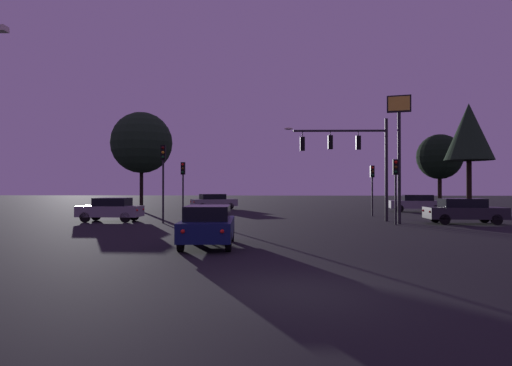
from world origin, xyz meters
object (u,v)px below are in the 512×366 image
Objects in this scene: traffic_light_far_side at (396,178)px; car_crossing_right at (464,211)px; traffic_light_median at (372,180)px; traffic_light_corner_right at (163,168)px; car_parked_lot at (214,201)px; traffic_light_corner_left at (183,178)px; car_crossing_left at (111,209)px; car_far_lane at (417,203)px; tree_behind_sign at (142,143)px; store_sign_illuminated at (399,131)px; tree_center_horizon at (440,157)px; tree_left_far at (469,132)px; traffic_signal_mast_arm at (353,151)px; car_nearside_lane at (208,225)px.

traffic_light_far_side reaches higher than car_crossing_right.
car_crossing_right is (3.94, -7.07, -1.94)m from traffic_light_median.
car_parked_lot is at bearing 87.48° from traffic_light_corner_right.
traffic_light_corner_left reaches higher than car_crossing_left.
tree_behind_sign is (-24.59, -0.65, 5.40)m from car_far_lane.
store_sign_illuminated reaches higher than traffic_light_corner_left.
store_sign_illuminated reaches higher than tree_center_horizon.
traffic_light_corner_left reaches higher than car_parked_lot.
tree_left_far reaches higher than traffic_light_median.
car_parked_lot is at bearing -173.92° from tree_center_horizon.
store_sign_illuminated is at bearing -0.22° from traffic_light_corner_right.
store_sign_illuminated reaches higher than car_crossing_left.
car_far_lane and car_parked_lot have the same top height.
traffic_light_corner_right reaches higher than traffic_light_median.
tree_behind_sign is at bearing 147.64° from traffic_signal_mast_arm.
car_crossing_right is 0.60× the size of store_sign_illuminated.
traffic_light_corner_right is 14.13m from tree_behind_sign.
tree_left_far is at bearing 46.34° from traffic_light_far_side.
car_crossing_left is 26.21m from tree_left_far.
traffic_light_median reaches higher than car_crossing_right.
traffic_light_far_side is 0.45× the size of tree_left_far.
tree_center_horizon reaches higher than car_nearside_lane.
traffic_light_far_side is 23.68m from tree_behind_sign.
traffic_signal_mast_arm is 3.97m from traffic_light_far_side.
traffic_light_far_side is at bearing -117.29° from store_sign_illuminated.
traffic_signal_mast_arm is at bearing -32.36° from tree_behind_sign.
car_nearside_lane is at bearing -122.09° from car_far_lane.
traffic_light_corner_right is 18.34m from car_crossing_right.
traffic_light_corner_left reaches higher than traffic_light_median.
car_far_lane is 0.56× the size of tree_left_far.
tree_behind_sign is at bearing 111.83° from traffic_light_corner_right.
tree_left_far is at bearing -100.82° from tree_center_horizon.
tree_behind_sign is 29.77m from tree_center_horizon.
tree_center_horizon reaches higher than traffic_light_corner_right.
traffic_signal_mast_arm is 16.03m from car_crossing_left.
car_crossing_left is 0.88× the size of car_crossing_right.
traffic_light_corner_left is 1.05× the size of traffic_light_far_side.
tree_left_far is at bearing 12.96° from car_crossing_left.
traffic_signal_mast_arm is 1.40× the size of traffic_light_corner_right.
tree_behind_sign is 1.06× the size of tree_left_far.
traffic_light_corner_left is at bearing 88.52° from traffic_light_corner_right.
car_nearside_lane is at bearing -133.21° from store_sign_illuminated.
tree_center_horizon is at bearing 64.47° from store_sign_illuminated.
traffic_light_median is at bearing -37.09° from car_parked_lot.
traffic_light_far_side is 0.80× the size of car_far_lane.
traffic_light_corner_left is 0.91× the size of car_nearside_lane.
store_sign_illuminated is (14.26, -0.05, 2.22)m from traffic_light_corner_right.
traffic_light_median is at bearing 177.57° from tree_left_far.
car_crossing_right is 6.18m from store_sign_illuminated.
traffic_light_corner_left is 0.47× the size of tree_left_far.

